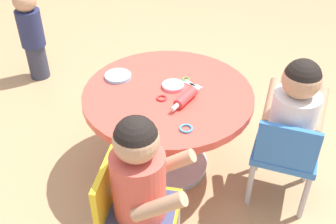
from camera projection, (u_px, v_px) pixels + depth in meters
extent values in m
plane|color=tan|center=(168.00, 164.00, 2.32)|extent=(10.00, 10.00, 0.00)
cylinder|color=silver|center=(168.00, 162.00, 2.31)|extent=(0.44, 0.44, 0.03)
cylinder|color=silver|center=(168.00, 133.00, 2.19)|extent=(0.12, 0.12, 0.45)
cylinder|color=#D84C3F|center=(168.00, 95.00, 2.04)|extent=(0.85, 0.85, 0.04)
cylinder|color=#B7B7BC|center=(177.00, 218.00, 1.85)|extent=(0.03, 0.03, 0.28)
cylinder|color=#B7B7BC|center=(121.00, 210.00, 1.89)|extent=(0.03, 0.03, 0.28)
cube|color=yellow|center=(141.00, 214.00, 1.67)|extent=(0.42, 0.42, 0.04)
cube|color=yellow|center=(106.00, 188.00, 1.61)|extent=(0.19, 0.23, 0.22)
cube|color=#3F4772|center=(141.00, 214.00, 1.67)|extent=(0.38, 0.38, 0.04)
cylinder|color=#D8594C|center=(139.00, 185.00, 1.57)|extent=(0.21, 0.21, 0.30)
sphere|color=tan|center=(136.00, 140.00, 1.43)|extent=(0.17, 0.17, 0.17)
sphere|color=black|center=(136.00, 138.00, 1.42)|extent=(0.16, 0.16, 0.16)
cylinder|color=tan|center=(158.00, 207.00, 1.45)|extent=(0.20, 0.18, 0.17)
cylinder|color=tan|center=(170.00, 164.00, 1.62)|extent=(0.20, 0.18, 0.17)
cylinder|color=#B7B7BC|center=(309.00, 162.00, 2.14)|extent=(0.03, 0.03, 0.28)
cylinder|color=#B7B7BC|center=(259.00, 150.00, 2.21)|extent=(0.03, 0.03, 0.28)
cylinder|color=#B7B7BC|center=(304.00, 198.00, 1.94)|extent=(0.03, 0.03, 0.28)
cylinder|color=#B7B7BC|center=(250.00, 184.00, 2.01)|extent=(0.03, 0.03, 0.28)
cube|color=blue|center=(286.00, 149.00, 1.98)|extent=(0.42, 0.42, 0.04)
cube|color=blue|center=(287.00, 147.00, 1.80)|extent=(0.20, 0.22, 0.22)
cube|color=#3F4772|center=(286.00, 149.00, 1.98)|extent=(0.38, 0.38, 0.04)
cylinder|color=white|center=(292.00, 121.00, 1.88)|extent=(0.21, 0.21, 0.30)
sphere|color=tan|center=(302.00, 80.00, 1.74)|extent=(0.17, 0.17, 0.17)
sphere|color=black|center=(302.00, 77.00, 1.73)|extent=(0.16, 0.16, 0.16)
cylinder|color=tan|center=(319.00, 110.00, 1.91)|extent=(0.19, 0.18, 0.17)
cylinder|color=tan|center=(272.00, 101.00, 1.97)|extent=(0.19, 0.18, 0.17)
cylinder|color=#33384C|center=(38.00, 61.00, 2.99)|extent=(0.14, 0.14, 0.26)
cylinder|color=navy|center=(30.00, 28.00, 2.84)|extent=(0.17, 0.17, 0.26)
sphere|color=tan|center=(24.00, 0.00, 2.72)|extent=(0.16, 0.16, 0.16)
cylinder|color=#D83F3F|center=(186.00, 98.00, 1.94)|extent=(0.15, 0.11, 0.05)
cylinder|color=white|center=(196.00, 89.00, 2.01)|extent=(0.05, 0.04, 0.02)
cylinder|color=white|center=(175.00, 107.00, 1.88)|extent=(0.05, 0.04, 0.02)
cube|color=silver|center=(192.00, 85.00, 2.07)|extent=(0.07, 0.10, 0.01)
cube|color=silver|center=(192.00, 85.00, 2.07)|extent=(0.03, 0.11, 0.01)
torus|color=green|center=(181.00, 82.00, 2.09)|extent=(0.05, 0.05, 0.01)
torus|color=green|center=(186.00, 79.00, 2.11)|extent=(0.05, 0.05, 0.01)
cylinder|color=#8CCCF2|center=(118.00, 76.00, 2.13)|extent=(0.14, 0.14, 0.02)
cylinder|color=pink|center=(173.00, 86.00, 2.05)|extent=(0.11, 0.11, 0.02)
torus|color=red|center=(162.00, 98.00, 1.98)|extent=(0.05, 0.05, 0.01)
torus|color=#3F99D8|center=(186.00, 128.00, 1.79)|extent=(0.06, 0.06, 0.01)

